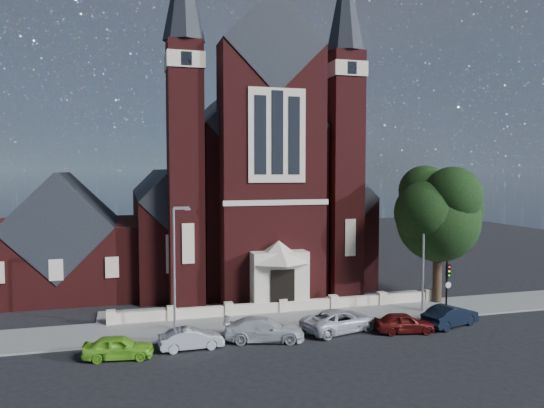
{
  "coord_description": "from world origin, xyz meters",
  "views": [
    {
      "loc": [
        -10.96,
        -30.02,
        10.4
      ],
      "look_at": [
        0.74,
        12.0,
        7.63
      ],
      "focal_mm": 35.0,
      "sensor_mm": 36.0,
      "label": 1
    }
  ],
  "objects": [
    {
      "name": "ground",
      "position": [
        0.0,
        15.0,
        0.0
      ],
      "size": [
        120.0,
        120.0,
        0.0
      ],
      "primitive_type": "plane",
      "color": "black",
      "rests_on": "ground"
    },
    {
      "name": "pavement_strip",
      "position": [
        0.0,
        4.5,
        0.0
      ],
      "size": [
        60.0,
        5.0,
        0.12
      ],
      "primitive_type": "cube",
      "color": "slate",
      "rests_on": "ground"
    },
    {
      "name": "forecourt_paving",
      "position": [
        0.0,
        8.5,
        0.0
      ],
      "size": [
        26.0,
        3.0,
        0.14
      ],
      "primitive_type": "cube",
      "color": "slate",
      "rests_on": "ground"
    },
    {
      "name": "forecourt_wall",
      "position": [
        0.0,
        6.5,
        0.0
      ],
      "size": [
        24.0,
        0.4,
        0.9
      ],
      "primitive_type": "cube",
      "color": "beige",
      "rests_on": "ground"
    },
    {
      "name": "church",
      "position": [
        -0.0,
        22.94,
        8.19
      ],
      "size": [
        20.01,
        34.9,
        29.2
      ],
      "color": "#461212",
      "rests_on": "ground"
    },
    {
      "name": "parish_hall",
      "position": [
        -16.0,
        18.0,
        4.01
      ],
      "size": [
        12.0,
        12.2,
        10.24
      ],
      "color": "#461212",
      "rests_on": "ground"
    },
    {
      "name": "street_tree",
      "position": [
        12.6,
        5.71,
        6.96
      ],
      "size": [
        6.4,
        6.6,
        10.7
      ],
      "color": "black",
      "rests_on": "ground"
    },
    {
      "name": "street_lamp_left",
      "position": [
        -7.91,
        4.0,
        4.6
      ],
      "size": [
        1.16,
        0.22,
        8.09
      ],
      "color": "gray",
      "rests_on": "ground"
    },
    {
      "name": "street_lamp_right",
      "position": [
        10.09,
        4.0,
        4.6
      ],
      "size": [
        1.16,
        0.22,
        8.09
      ],
      "color": "gray",
      "rests_on": "ground"
    },
    {
      "name": "traffic_signal",
      "position": [
        11.0,
        2.43,
        2.58
      ],
      "size": [
        0.28,
        0.42,
        4.0
      ],
      "color": "black",
      "rests_on": "ground"
    },
    {
      "name": "car_lime_van",
      "position": [
        -11.45,
        -0.12,
        0.65
      ],
      "size": [
        3.98,
        2.01,
        1.3
      ],
      "primitive_type": "imported",
      "rotation": [
        0.0,
        0.0,
        1.44
      ],
      "color": "#74C527",
      "rests_on": "ground"
    },
    {
      "name": "car_silver_a",
      "position": [
        -7.38,
        0.41,
        0.61
      ],
      "size": [
        3.8,
        1.54,
        1.23
      ],
      "primitive_type": "imported",
      "rotation": [
        0.0,
        0.0,
        1.64
      ],
      "color": "#A3A7AB",
      "rests_on": "ground"
    },
    {
      "name": "car_silver_b",
      "position": [
        -2.9,
        0.72,
        0.71
      ],
      "size": [
        5.26,
        3.15,
        1.43
      ],
      "primitive_type": "imported",
      "rotation": [
        0.0,
        0.0,
        1.32
      ],
      "color": "silver",
      "rests_on": "ground"
    },
    {
      "name": "car_white_suv",
      "position": [
        2.26,
        1.22,
        0.72
      ],
      "size": [
        5.61,
        3.72,
        1.43
      ],
      "primitive_type": "imported",
      "rotation": [
        0.0,
        0.0,
        1.85
      ],
      "color": "silver",
      "rests_on": "ground"
    },
    {
      "name": "car_dark_red",
      "position": [
        6.16,
        -0.12,
        0.65
      ],
      "size": [
        4.03,
        2.2,
        1.3
      ],
      "primitive_type": "imported",
      "rotation": [
        0.0,
        0.0,
        1.39
      ],
      "color": "#4F0F0D",
      "rests_on": "ground"
    },
    {
      "name": "car_navy",
      "position": [
        9.82,
        0.28,
        0.72
      ],
      "size": [
        4.6,
        2.88,
        1.43
      ],
      "primitive_type": "imported",
      "rotation": [
        0.0,
        0.0,
        1.91
      ],
      "color": "black",
      "rests_on": "ground"
    }
  ]
}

